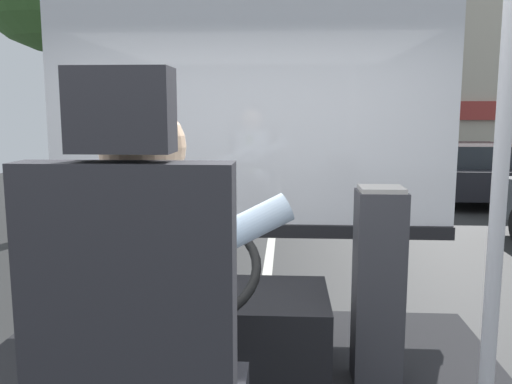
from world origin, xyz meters
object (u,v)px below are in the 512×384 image
handrail_pole (499,195)px  steering_console (211,330)px  fare_box (378,286)px  bus_driver (152,294)px  driver_seat (144,383)px  parked_car_black (468,171)px

handrail_pole → steering_console: bearing=137.0°
steering_console → fare_box: (0.77, -0.01, 0.23)m
bus_driver → steering_console: 1.18m
steering_console → fare_box: fare_box is taller
bus_driver → fare_box: (0.77, 1.03, -0.31)m
driver_seat → bus_driver: 0.22m
steering_console → parked_car_black: steering_console is taller
parked_car_black → steering_console: bearing=-114.1°
steering_console → parked_car_black: bearing=65.9°
steering_console → handrail_pole: 1.51m
bus_driver → handrail_pole: handrail_pole is taller
parked_car_black → fare_box: bearing=-110.3°
driver_seat → fare_box: driver_seat is taller
driver_seat → handrail_pole: 1.07m
driver_seat → steering_console: bearing=90.0°
bus_driver → parked_car_black: bus_driver is taller
fare_box → handrail_pole: bearing=-78.9°
driver_seat → bus_driver: bearing=90.0°
bus_driver → steering_console: bearing=90.0°
fare_box → parked_car_black: fare_box is taller
bus_driver → fare_box: size_ratio=0.86×
fare_box → driver_seat: bearing=-123.9°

